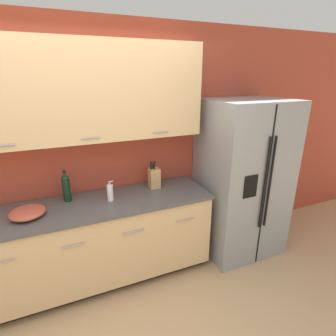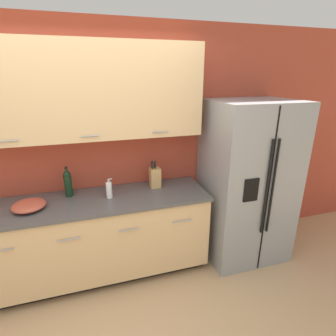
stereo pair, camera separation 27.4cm
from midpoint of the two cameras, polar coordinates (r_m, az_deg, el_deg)
wall_back at (r=2.77m, az=-14.89°, el=7.06°), size 10.00×0.39×2.60m
counter_unit at (r=2.92m, az=-11.92°, el=-14.50°), size 2.26×0.64×0.91m
refrigerator at (r=3.18m, az=19.08°, el=-2.92°), size 0.92×0.80×1.83m
knife_block at (r=2.86m, az=-0.12°, el=-2.06°), size 0.11×0.11×0.31m
wine_bottle at (r=2.77m, az=-18.35°, el=-3.17°), size 0.08×0.08×0.32m
soap_dispenser at (r=2.66m, az=-9.85°, el=-4.76°), size 0.06×0.06×0.20m
mixing_bowl at (r=2.68m, az=-25.48°, el=-7.42°), size 0.30×0.30×0.08m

